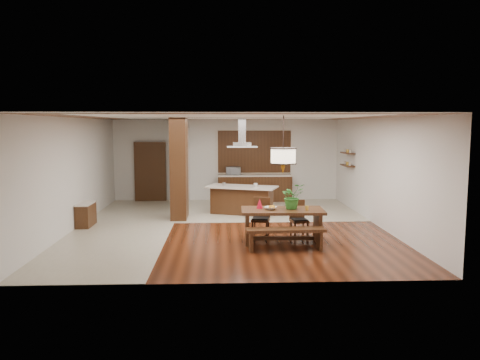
{
  "coord_description": "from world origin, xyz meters",
  "views": [
    {
      "loc": [
        -0.22,
        -12.22,
        2.68
      ],
      "look_at": [
        0.3,
        0.0,
        1.25
      ],
      "focal_mm": 35.0,
      "sensor_mm": 36.0,
      "label": 1
    }
  ],
  "objects_px": {
    "fruit_bowl": "(271,208)",
    "kitchen_island": "(242,200)",
    "microwave": "(233,171)",
    "pendant_lantern": "(283,145)",
    "foliage_plant": "(292,196)",
    "dining_chair_right": "(299,219)",
    "range_hood": "(242,133)",
    "dining_chair_left": "(261,218)",
    "dining_table": "(282,218)",
    "island_cup": "(256,185)",
    "hallway_console": "(86,215)",
    "dining_bench": "(286,239)"
  },
  "relations": [
    {
      "from": "dining_chair_right",
      "to": "kitchen_island",
      "type": "bearing_deg",
      "value": 102.92
    },
    {
      "from": "dining_table",
      "to": "island_cup",
      "type": "xyz_separation_m",
      "value": [
        -0.36,
        3.45,
        0.33
      ]
    },
    {
      "from": "dining_table",
      "to": "foliage_plant",
      "type": "relative_size",
      "value": 3.24
    },
    {
      "from": "range_hood",
      "to": "microwave",
      "type": "height_order",
      "value": "range_hood"
    },
    {
      "from": "fruit_bowl",
      "to": "island_cup",
      "type": "xyz_separation_m",
      "value": [
        -0.08,
        3.48,
        0.09
      ]
    },
    {
      "from": "dining_chair_left",
      "to": "pendant_lantern",
      "type": "xyz_separation_m",
      "value": [
        0.45,
        -0.58,
        1.77
      ]
    },
    {
      "from": "microwave",
      "to": "kitchen_island",
      "type": "bearing_deg",
      "value": -88.69
    },
    {
      "from": "kitchen_island",
      "to": "pendant_lantern",
      "type": "bearing_deg",
      "value": -58.52
    },
    {
      "from": "fruit_bowl",
      "to": "microwave",
      "type": "relative_size",
      "value": 0.54
    },
    {
      "from": "dining_table",
      "to": "dining_chair_left",
      "type": "xyz_separation_m",
      "value": [
        -0.45,
        0.58,
        -0.1
      ]
    },
    {
      "from": "foliage_plant",
      "to": "kitchen_island",
      "type": "height_order",
      "value": "foliage_plant"
    },
    {
      "from": "dining_table",
      "to": "fruit_bowl",
      "type": "relative_size",
      "value": 7.06
    },
    {
      "from": "dining_chair_left",
      "to": "foliage_plant",
      "type": "height_order",
      "value": "foliage_plant"
    },
    {
      "from": "kitchen_island",
      "to": "island_cup",
      "type": "xyz_separation_m",
      "value": [
        0.41,
        -0.09,
        0.47
      ]
    },
    {
      "from": "dining_chair_right",
      "to": "foliage_plant",
      "type": "distance_m",
      "value": 0.86
    },
    {
      "from": "dining_bench",
      "to": "pendant_lantern",
      "type": "relative_size",
      "value": 1.31
    },
    {
      "from": "dining_table",
      "to": "dining_chair_left",
      "type": "relative_size",
      "value": 2.01
    },
    {
      "from": "kitchen_island",
      "to": "island_cup",
      "type": "height_order",
      "value": "island_cup"
    },
    {
      "from": "range_hood",
      "to": "dining_table",
      "type": "bearing_deg",
      "value": -77.83
    },
    {
      "from": "dining_bench",
      "to": "dining_chair_right",
      "type": "bearing_deg",
      "value": 67.79
    },
    {
      "from": "dining_table",
      "to": "microwave",
      "type": "height_order",
      "value": "microwave"
    },
    {
      "from": "hallway_console",
      "to": "pendant_lantern",
      "type": "relative_size",
      "value": 0.67
    },
    {
      "from": "range_hood",
      "to": "hallway_console",
      "type": "bearing_deg",
      "value": -159.46
    },
    {
      "from": "pendant_lantern",
      "to": "range_hood",
      "type": "distance_m",
      "value": 3.64
    },
    {
      "from": "foliage_plant",
      "to": "kitchen_island",
      "type": "distance_m",
      "value": 3.69
    },
    {
      "from": "kitchen_island",
      "to": "dining_chair_left",
      "type": "bearing_deg",
      "value": -64.63
    },
    {
      "from": "dining_table",
      "to": "microwave",
      "type": "bearing_deg",
      "value": 99.26
    },
    {
      "from": "kitchen_island",
      "to": "microwave",
      "type": "relative_size",
      "value": 4.54
    },
    {
      "from": "kitchen_island",
      "to": "island_cup",
      "type": "distance_m",
      "value": 0.63
    },
    {
      "from": "range_hood",
      "to": "fruit_bowl",
      "type": "bearing_deg",
      "value": -82.25
    },
    {
      "from": "microwave",
      "to": "foliage_plant",
      "type": "bearing_deg",
      "value": -82.06
    },
    {
      "from": "dining_table",
      "to": "kitchen_island",
      "type": "relative_size",
      "value": 0.84
    },
    {
      "from": "pendant_lantern",
      "to": "foliage_plant",
      "type": "relative_size",
      "value": 2.24
    },
    {
      "from": "kitchen_island",
      "to": "foliage_plant",
      "type": "bearing_deg",
      "value": -54.94
    },
    {
      "from": "fruit_bowl",
      "to": "range_hood",
      "type": "relative_size",
      "value": 0.3
    },
    {
      "from": "island_cup",
      "to": "kitchen_island",
      "type": "bearing_deg",
      "value": 166.98
    },
    {
      "from": "dining_bench",
      "to": "pendant_lantern",
      "type": "xyz_separation_m",
      "value": [
        0.02,
        0.67,
        2.0
      ]
    },
    {
      "from": "dining_chair_left",
      "to": "hallway_console",
      "type": "bearing_deg",
      "value": 176.56
    },
    {
      "from": "kitchen_island",
      "to": "microwave",
      "type": "distance_m",
      "value": 2.47
    },
    {
      "from": "kitchen_island",
      "to": "range_hood",
      "type": "bearing_deg",
      "value": 109.29
    },
    {
      "from": "microwave",
      "to": "hallway_console",
      "type": "bearing_deg",
      "value": -139.1
    },
    {
      "from": "dining_bench",
      "to": "range_hood",
      "type": "distance_m",
      "value": 4.83
    },
    {
      "from": "dining_bench",
      "to": "pendant_lantern",
      "type": "bearing_deg",
      "value": 88.34
    },
    {
      "from": "hallway_console",
      "to": "fruit_bowl",
      "type": "height_order",
      "value": "fruit_bowl"
    },
    {
      "from": "microwave",
      "to": "island_cup",
      "type": "bearing_deg",
      "value": -79.64
    },
    {
      "from": "hallway_console",
      "to": "foliage_plant",
      "type": "distance_m",
      "value": 5.62
    },
    {
      "from": "fruit_bowl",
      "to": "kitchen_island",
      "type": "height_order",
      "value": "kitchen_island"
    },
    {
      "from": "foliage_plant",
      "to": "fruit_bowl",
      "type": "relative_size",
      "value": 2.18
    },
    {
      "from": "dining_table",
      "to": "dining_bench",
      "type": "relative_size",
      "value": 1.11
    },
    {
      "from": "pendant_lantern",
      "to": "island_cup",
      "type": "height_order",
      "value": "pendant_lantern"
    }
  ]
}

